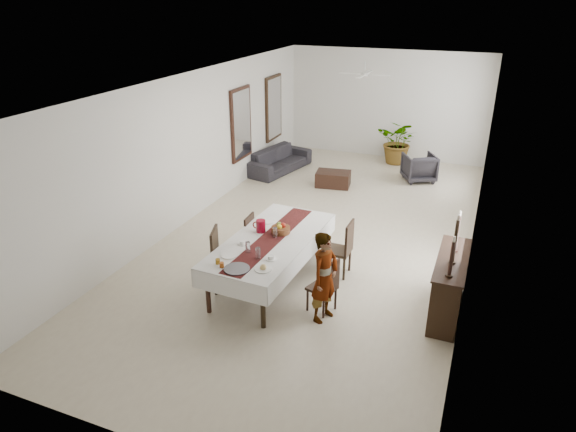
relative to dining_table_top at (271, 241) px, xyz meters
The scene contains 87 objects.
floor 2.34m from the dining_table_top, 84.72° to the left, with size 6.00×12.00×0.00m, color beige.
ceiling 3.25m from the dining_table_top, 84.72° to the left, with size 6.00×12.00×0.02m, color white.
wall_back 8.23m from the dining_table_top, 88.58° to the left, with size 6.00×0.02×3.20m, color silver.
wall_front 3.90m from the dining_table_top, 86.96° to the right, with size 6.00×0.02×3.20m, color silver.
wall_left 3.64m from the dining_table_top, 141.93° to the left, with size 0.02×12.00×3.20m, color silver.
wall_right 3.96m from the dining_table_top, 34.38° to the left, with size 0.02×12.00×3.20m, color silver.
dining_table_top is the anchor object (origin of this frame).
table_leg_fl 1.42m from the dining_table_top, 113.75° to the right, with size 0.08×0.08×0.78m, color black.
table_leg_fr 1.42m from the dining_table_top, 71.54° to the right, with size 0.08×0.08×0.78m, color black.
table_leg_bl 1.42m from the dining_table_top, 108.46° to the left, with size 0.08×0.08×0.78m, color black.
table_leg_br 1.42m from the dining_table_top, 66.25° to the left, with size 0.08×0.08×0.78m, color black.
tablecloth_top 0.03m from the dining_table_top, ahead, with size 1.32×2.88×0.01m, color silver.
tablecloth_drape_left 0.66m from the dining_table_top, behind, with size 0.01×2.88×0.33m, color white.
tablecloth_drape_right 0.66m from the dining_table_top, ahead, with size 0.01×2.88×0.33m, color silver.
tablecloth_drape_near 1.44m from the dining_table_top, 92.65° to the right, with size 1.32×0.01×0.33m, color white.
tablecloth_drape_far 1.44m from the dining_table_top, 87.35° to the left, with size 1.32×0.01×0.33m, color white.
table_runner 0.04m from the dining_table_top, behind, with size 0.39×2.79×0.00m, color #561918.
red_pitcher 0.36m from the dining_table_top, 146.39° to the left, with size 0.17×0.17×0.22m, color maroon.
pitcher_handle 0.44m from the dining_table_top, 153.23° to the left, with size 0.13×0.13×0.02m, color maroon.
wine_glass_near 0.75m from the dining_table_top, 82.19° to the right, with size 0.08×0.08×0.19m, color silver.
wine_glass_mid 0.64m from the dining_table_top, 102.95° to the right, with size 0.08×0.08×0.19m, color white.
wine_glass_far 0.16m from the dining_table_top, 42.35° to the left, with size 0.08×0.08×0.19m, color white.
teacup_right 0.75m from the dining_table_top, 66.08° to the right, with size 0.10×0.10×0.07m, color silver.
saucer_right 0.75m from the dining_table_top, 66.08° to the right, with size 0.17×0.17×0.01m, color white.
teacup_left 0.52m from the dining_table_top, 133.25° to the right, with size 0.10×0.10×0.07m, color white.
saucer_left 0.52m from the dining_table_top, 133.25° to the right, with size 0.17×0.17×0.01m, color white.
plate_near_right 1.07m from the dining_table_top, 72.51° to the right, with size 0.27×0.27×0.02m, color silver.
bread_near_right 1.07m from the dining_table_top, 72.51° to the right, with size 0.10×0.10×0.10m, color #D8B269.
plate_near_left 0.90m from the dining_table_top, 114.45° to the right, with size 0.27×0.27×0.02m, color white.
plate_far_left 0.71m from the dining_table_top, 117.54° to the left, with size 0.27×0.27×0.02m, color white.
serving_tray 1.17m from the dining_table_top, 92.65° to the right, with size 0.40×0.40×0.02m, color #46464C.
jam_jar_a 1.23m from the dining_table_top, 104.16° to the right, with size 0.07×0.07×0.08m, color #9C4916.
jam_jar_b 1.19m from the dining_table_top, 110.07° to the right, with size 0.07×0.07×0.08m, color #8B5E14.
fruit_basket 0.30m from the dining_table_top, 76.04° to the left, with size 0.33×0.33×0.11m, color brown.
fruit_red 0.36m from the dining_table_top, 70.85° to the left, with size 0.10×0.10×0.10m, color maroon.
fruit_green 0.36m from the dining_table_top, 85.31° to the left, with size 0.09×0.09×0.09m, color olive.
fruit_yellow 0.29m from the dining_table_top, 73.31° to the left, with size 0.09×0.09×0.09m, color gold.
chair_right_near_seat 1.28m from the dining_table_top, 24.72° to the right, with size 0.39×0.39×0.04m, color black.
chair_right_near_leg_fl 1.53m from the dining_table_top, 30.53° to the right, with size 0.04×0.04×0.39m, color black.
chair_right_near_leg_fr 1.50m from the dining_table_top, 17.30° to the right, with size 0.04×0.04×0.39m, color black.
chair_right_near_leg_bl 1.25m from the dining_table_top, 34.06° to the right, with size 0.04×0.04×0.39m, color black.
chair_right_near_leg_br 1.22m from the dining_table_top, 16.95° to the right, with size 0.04×0.04×0.39m, color black.
chair_right_near_back 1.40m from the dining_table_top, 23.92° to the right, with size 0.39×0.04×0.50m, color black.
chair_right_far_seat 1.27m from the dining_table_top, 35.49° to the left, with size 0.44×0.44×0.05m, color black.
chair_right_far_leg_fl 1.42m from the dining_table_top, 24.20° to the left, with size 0.04×0.04×0.44m, color black.
chair_right_far_leg_fr 1.59m from the dining_table_top, 37.04° to the left, with size 0.04×0.04×0.44m, color black.
chair_right_far_leg_bl 1.14m from the dining_table_top, 33.14° to the left, with size 0.04×0.04×0.44m, color black.
chair_right_far_leg_br 1.35m from the dining_table_top, 47.53° to the left, with size 0.04×0.04×0.44m, color black.
chair_right_far_back 1.39m from the dining_table_top, 30.63° to the left, with size 0.44×0.04×0.56m, color black.
chair_left_near_seat 0.82m from the dining_table_top, 139.42° to the right, with size 0.48×0.48×0.05m, color black.
chair_left_near_leg_fl 1.07m from the dining_table_top, 155.75° to the right, with size 0.05×0.05×0.47m, color black.
chair_left_near_leg_fr 1.17m from the dining_table_top, 133.45° to the right, with size 0.05×0.05×0.47m, color black.
chair_left_near_leg_bl 0.77m from the dining_table_top, 151.27° to the right, with size 0.05×0.05×0.47m, color black.
chair_left_near_leg_br 0.91m from the dining_table_top, 118.21° to the right, with size 0.05×0.05×0.47m, color black.
chair_left_near_back 0.97m from the dining_table_top, 144.31° to the right, with size 0.48×0.04×0.61m, color black.
chair_left_far_seat 0.77m from the dining_table_top, 133.23° to the left, with size 0.41×0.41×0.05m, color black.
chair_left_far_leg_fl 1.09m from the dining_table_top, 134.53° to the left, with size 0.04×0.04×0.41m, color black.
chair_left_far_leg_fr 0.92m from the dining_table_top, 153.37° to the left, with size 0.04×0.04×0.41m, color black.
chair_left_far_leg_bl 0.95m from the dining_table_top, 114.20° to the left, with size 0.04×0.04×0.41m, color black.
chair_left_far_leg_br 0.74m from the dining_table_top, 130.51° to the left, with size 0.04×0.04×0.41m, color black.
chair_left_far_back 0.81m from the dining_table_top, 143.53° to the left, with size 0.41×0.04×0.52m, color black.
woman 1.40m from the dining_table_top, 30.49° to the right, with size 0.54×0.35×1.48m, color #9A9EA3.
sideboard_body 3.01m from the dining_table_top, ahead, with size 0.42×1.57×0.94m, color black.
sideboard_top 2.99m from the dining_table_top, ahead, with size 0.46×1.64×0.03m, color black.
candlestick_near_base 3.01m from the dining_table_top, ahead, with size 0.10×0.10×0.03m, color black.
candlestick_near_shaft 3.04m from the dining_table_top, ahead, with size 0.05×0.05×0.52m, color black.
candlestick_near_candle 3.11m from the dining_table_top, ahead, with size 0.04×0.04×0.08m, color beige.
candlestick_mid_base 2.99m from the dining_table_top, ahead, with size 0.10×0.10×0.03m, color black.
candlestick_mid_shaft 3.03m from the dining_table_top, ahead, with size 0.05×0.05×0.68m, color black.
candlestick_mid_candle 3.12m from the dining_table_top, ahead, with size 0.04×0.04×0.08m, color beige.
candlestick_far_base 3.02m from the dining_table_top, ahead, with size 0.10×0.10×0.03m, color black.
candlestick_far_shaft 3.05m from the dining_table_top, ahead, with size 0.05×0.05×0.58m, color black.
candlestick_far_candle 3.12m from the dining_table_top, ahead, with size 0.04×0.04×0.08m, color silver.
sofa 6.14m from the dining_table_top, 111.57° to the left, with size 2.16×0.85×0.63m, color #29262B.
armchair 6.53m from the dining_table_top, 75.99° to the left, with size 0.79×0.81×0.74m, color #2A272C.
coffee_table 5.11m from the dining_table_top, 94.97° to the left, with size 0.88×0.59×0.39m, color black.
potted_plant 7.67m from the dining_table_top, 84.28° to the left, with size 1.19×1.03×1.32m, color #265321.
mirror_frame_near 5.25m from the dining_table_top, 122.13° to the left, with size 0.06×1.05×1.85m, color black.
mirror_glass_near 5.23m from the dining_table_top, 121.80° to the left, with size 0.01×0.90×1.70m, color silver.
mirror_frame_far 7.10m from the dining_table_top, 113.02° to the left, with size 0.06×1.05×1.85m, color black.
mirror_glass_far 7.08m from the dining_table_top, 112.75° to the left, with size 0.01×0.90×1.70m, color silver.
fan_rod 5.68m from the dining_table_top, 87.77° to the left, with size 0.04×0.04×0.20m, color silver.
fan_hub 5.60m from the dining_table_top, 87.77° to the left, with size 0.16×0.16×0.08m, color silver.
fan_blade_n 5.93m from the dining_table_top, 87.91° to the left, with size 0.10×0.55×0.01m, color silver.
fan_blade_s 5.28m from the dining_table_top, 87.60° to the left, with size 0.10×0.55×0.01m, color white.
fan_blade_e 5.62m from the dining_table_top, 83.92° to the left, with size 0.55×0.10×0.01m, color white.
fan_blade_w 5.60m from the dining_table_top, 91.63° to the left, with size 0.55×0.10×0.01m, color white.
Camera 1 is at (3.02, -9.40, 4.76)m, focal length 32.00 mm.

